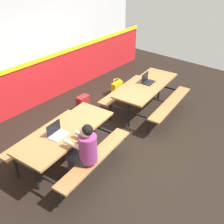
# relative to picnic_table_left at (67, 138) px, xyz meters

# --- Properties ---
(ground_plane) EXTENTS (10.00, 10.00, 0.02)m
(ground_plane) POSITION_rel_picnic_table_left_xyz_m (1.23, -0.28, -0.59)
(ground_plane) COLOR black
(accent_backdrop) EXTENTS (8.00, 0.14, 2.60)m
(accent_backdrop) POSITION_rel_picnic_table_left_xyz_m (1.23, 2.28, 0.67)
(accent_backdrop) COLOR red
(accent_backdrop) RESTS_ON ground
(picnic_table_left) EXTENTS (2.00, 1.75, 0.74)m
(picnic_table_left) POSITION_rel_picnic_table_left_xyz_m (0.00, 0.00, 0.00)
(picnic_table_left) COLOR #9E6B3D
(picnic_table_left) RESTS_ON ground
(picnic_table_right) EXTENTS (2.00, 1.75, 0.74)m
(picnic_table_right) POSITION_rel_picnic_table_left_xyz_m (2.46, -0.06, 0.00)
(picnic_table_right) COLOR #9E6B3D
(picnic_table_right) RESTS_ON ground
(student_nearer) EXTENTS (0.39, 0.54, 1.21)m
(student_nearer) POSITION_rel_picnic_table_left_xyz_m (-0.12, -0.57, 0.13)
(student_nearer) COLOR #2D2D38
(student_nearer) RESTS_ON ground
(laptop_silver) EXTENTS (0.34, 0.26, 0.22)m
(laptop_silver) POSITION_rel_picnic_table_left_xyz_m (-0.18, 0.02, 0.21)
(laptop_silver) COLOR silver
(laptop_silver) RESTS_ON picnic_table_left
(laptop_dark) EXTENTS (0.34, 0.26, 0.22)m
(laptop_dark) POSITION_rel_picnic_table_left_xyz_m (2.56, -0.01, 0.21)
(laptop_dark) COLOR black
(laptop_dark) RESTS_ON picnic_table_right
(backpack_dark) EXTENTS (0.30, 0.22, 0.44)m
(backpack_dark) POSITION_rel_picnic_table_left_xyz_m (1.46, 1.08, -0.36)
(backpack_dark) COLOR maroon
(backpack_dark) RESTS_ON ground
(tote_bag_bright) EXTENTS (0.34, 0.21, 0.43)m
(tote_bag_bright) POSITION_rel_picnic_table_left_xyz_m (2.72, 1.03, -0.38)
(tote_bag_bright) COLOR yellow
(tote_bag_bright) RESTS_ON ground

